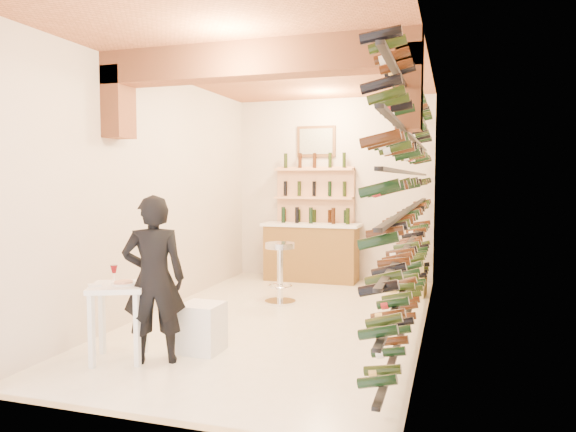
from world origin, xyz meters
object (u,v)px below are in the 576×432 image
(wine_rack, at_px, (406,199))
(crate_lower, at_px, (407,284))
(tasting_table, at_px, (118,298))
(white_stool, at_px, (202,328))
(chrome_barstool, at_px, (280,268))
(person, at_px, (154,279))
(back_counter, at_px, (311,250))

(wine_rack, xyz_separation_m, crate_lower, (-0.13, 1.96, -1.38))
(wine_rack, bearing_deg, crate_lower, 93.83)
(tasting_table, xyz_separation_m, white_stool, (0.66, 0.47, -0.37))
(chrome_barstool, height_order, crate_lower, chrome_barstool)
(white_stool, bearing_deg, crate_lower, 61.98)
(wine_rack, bearing_deg, person, -140.36)
(wine_rack, bearing_deg, chrome_barstool, 154.54)
(wine_rack, xyz_separation_m, person, (-2.22, -1.84, -0.73))
(wine_rack, relative_size, crate_lower, 10.16)
(tasting_table, bearing_deg, wine_rack, 12.58)
(tasting_table, distance_m, white_stool, 0.89)
(wine_rack, bearing_deg, white_stool, -143.65)
(wine_rack, distance_m, person, 2.98)
(chrome_barstool, bearing_deg, crate_lower, 32.68)
(person, bearing_deg, chrome_barstool, -125.37)
(back_counter, height_order, white_stool, back_counter)
(wine_rack, relative_size, person, 3.49)
(back_counter, xyz_separation_m, white_stool, (-0.10, -4.07, -0.28))
(wine_rack, height_order, back_counter, wine_rack)
(back_counter, bearing_deg, chrome_barstool, -89.85)
(back_counter, xyz_separation_m, chrome_barstool, (0.00, -1.78, -0.03))
(wine_rack, height_order, chrome_barstool, wine_rack)
(white_stool, xyz_separation_m, person, (-0.30, -0.42, 0.56))
(wine_rack, xyz_separation_m, chrome_barstool, (-1.83, 0.87, -1.04))
(back_counter, relative_size, chrome_barstool, 1.95)
(chrome_barstool, bearing_deg, back_counter, 90.15)
(back_counter, xyz_separation_m, tasting_table, (-0.76, -4.54, 0.08))
(person, height_order, crate_lower, person)
(wine_rack, relative_size, back_counter, 3.35)
(back_counter, distance_m, crate_lower, 1.87)
(crate_lower, bearing_deg, person, -118.84)
(white_stool, relative_size, person, 0.31)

